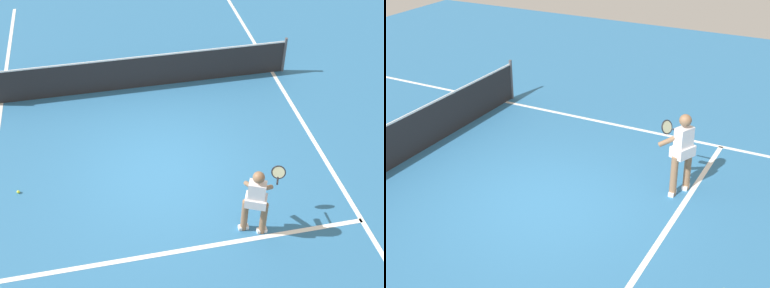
% 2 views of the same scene
% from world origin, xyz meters
% --- Properties ---
extents(ground_plane, '(25.74, 25.74, 0.00)m').
position_xyz_m(ground_plane, '(0.00, 0.00, 0.00)').
color(ground_plane, teal).
extents(service_line_marking, '(7.36, 0.10, 0.01)m').
position_xyz_m(service_line_marking, '(0.00, -2.23, 0.00)').
color(service_line_marking, white).
rests_on(service_line_marking, ground).
extents(sideline_right_marking, '(0.10, 17.80, 0.01)m').
position_xyz_m(sideline_right_marking, '(3.68, 0.00, 0.00)').
color(sideline_right_marking, white).
rests_on(sideline_right_marking, ground).
extents(court_net, '(8.04, 0.08, 1.03)m').
position_xyz_m(court_net, '(0.00, 3.34, 0.48)').
color(court_net, '#4C4C51').
rests_on(court_net, ground).
extents(tennis_player, '(1.02, 0.84, 1.55)m').
position_xyz_m(tennis_player, '(1.49, -2.00, 0.85)').
color(tennis_player, '#8C6647').
rests_on(tennis_player, ground).
extents(tennis_ball_mid, '(0.07, 0.07, 0.07)m').
position_xyz_m(tennis_ball_mid, '(-3.07, -0.06, 0.03)').
color(tennis_ball_mid, '#D1E533').
rests_on(tennis_ball_mid, ground).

